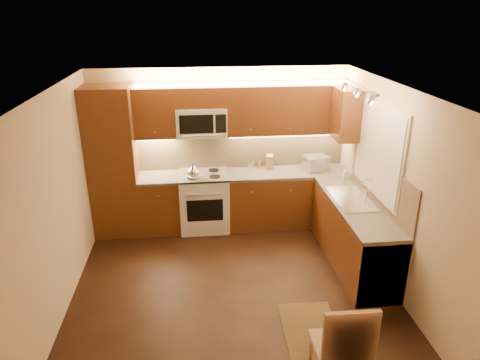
{
  "coord_description": "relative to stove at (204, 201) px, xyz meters",
  "views": [
    {
      "loc": [
        -0.41,
        -4.63,
        3.35
      ],
      "look_at": [
        0.15,
        0.55,
        1.25
      ],
      "focal_mm": 32.45,
      "sensor_mm": 36.0,
      "label": 1
    }
  ],
  "objects": [
    {
      "name": "floor",
      "position": [
        0.3,
        -1.68,
        -0.46
      ],
      "size": [
        4.0,
        4.0,
        0.01
      ],
      "primitive_type": "cube",
      "color": "black",
      "rests_on": "ground"
    },
    {
      "name": "ceiling",
      "position": [
        0.3,
        -1.68,
        2.04
      ],
      "size": [
        4.0,
        4.0,
        0.01
      ],
      "primitive_type": "cube",
      "color": "beige",
      "rests_on": "ground"
    },
    {
      "name": "wall_back",
      "position": [
        0.3,
        0.32,
        0.79
      ],
      "size": [
        4.0,
        0.01,
        2.5
      ],
      "primitive_type": "cube",
      "color": "#C1AC8D",
      "rests_on": "ground"
    },
    {
      "name": "wall_front",
      "position": [
        0.3,
        -3.67,
        0.79
      ],
      "size": [
        4.0,
        0.01,
        2.5
      ],
      "primitive_type": "cube",
      "color": "#C1AC8D",
      "rests_on": "ground"
    },
    {
      "name": "wall_left",
      "position": [
        -1.7,
        -1.68,
        0.79
      ],
      "size": [
        0.01,
        4.0,
        2.5
      ],
      "primitive_type": "cube",
      "color": "#C1AC8D",
      "rests_on": "ground"
    },
    {
      "name": "wall_right",
      "position": [
        2.3,
        -1.68,
        0.79
      ],
      "size": [
        0.01,
        4.0,
        2.5
      ],
      "primitive_type": "cube",
      "color": "#C1AC8D",
      "rests_on": "ground"
    },
    {
      "name": "pantry",
      "position": [
        -1.35,
        0.02,
        0.69
      ],
      "size": [
        0.7,
        0.6,
        2.3
      ],
      "primitive_type": "cube",
      "color": "#49240F",
      "rests_on": "floor"
    },
    {
      "name": "base_cab_back_left",
      "position": [
        -0.69,
        0.02,
        -0.03
      ],
      "size": [
        0.62,
        0.6,
        0.86
      ],
      "primitive_type": "cube",
      "color": "#49240F",
      "rests_on": "floor"
    },
    {
      "name": "counter_back_left",
      "position": [
        -0.69,
        0.02,
        0.42
      ],
      "size": [
        0.62,
        0.6,
        0.04
      ],
      "primitive_type": "cube",
      "color": "#3B3836",
      "rests_on": "base_cab_back_left"
    },
    {
      "name": "base_cab_back_right",
      "position": [
        1.34,
        0.02,
        -0.03
      ],
      "size": [
        1.92,
        0.6,
        0.86
      ],
      "primitive_type": "cube",
      "color": "#49240F",
      "rests_on": "floor"
    },
    {
      "name": "counter_back_right",
      "position": [
        1.34,
        0.02,
        0.42
      ],
      "size": [
        1.92,
        0.6,
        0.04
      ],
      "primitive_type": "cube",
      "color": "#3B3836",
      "rests_on": "base_cab_back_right"
    },
    {
      "name": "base_cab_right",
      "position": [
        2.0,
        -1.28,
        -0.03
      ],
      "size": [
        0.6,
        2.0,
        0.86
      ],
      "primitive_type": "cube",
      "color": "#49240F",
      "rests_on": "floor"
    },
    {
      "name": "counter_right",
      "position": [
        2.0,
        -1.28,
        0.42
      ],
      "size": [
        0.6,
        2.0,
        0.04
      ],
      "primitive_type": "cube",
      "color": "#3B3836",
      "rests_on": "base_cab_right"
    },
    {
      "name": "dishwasher",
      "position": [
        2.0,
        -1.98,
        -0.03
      ],
      "size": [
        0.58,
        0.6,
        0.84
      ],
      "primitive_type": "cube",
      "color": "silver",
      "rests_on": "floor"
    },
    {
      "name": "backsplash_back",
      "position": [
        0.65,
        0.31,
        0.74
      ],
      "size": [
        3.3,
        0.02,
        0.6
      ],
      "primitive_type": "cube",
      "color": "tan",
      "rests_on": "wall_back"
    },
    {
      "name": "backsplash_right",
      "position": [
        2.29,
        -1.28,
        0.74
      ],
      "size": [
        0.02,
        2.0,
        0.6
      ],
      "primitive_type": "cube",
      "color": "tan",
      "rests_on": "wall_right"
    },
    {
      "name": "upper_cab_back_left",
      "position": [
        -0.69,
        0.15,
        1.42
      ],
      "size": [
        0.62,
        0.35,
        0.75
      ],
      "primitive_type": "cube",
      "color": "#49240F",
      "rests_on": "wall_back"
    },
    {
      "name": "upper_cab_back_right",
      "position": [
        1.34,
        0.15,
        1.42
      ],
      "size": [
        1.92,
        0.35,
        0.75
      ],
      "primitive_type": "cube",
      "color": "#49240F",
      "rests_on": "wall_back"
    },
    {
      "name": "upper_cab_bridge",
      "position": [
        0.0,
        0.15,
        1.63
      ],
      "size": [
        0.76,
        0.35,
        0.31
      ],
      "primitive_type": "cube",
      "color": "#49240F",
      "rests_on": "wall_back"
    },
    {
      "name": "upper_cab_right_corner",
      "position": [
        2.12,
        -0.28,
        1.42
      ],
      "size": [
        0.35,
        0.5,
        0.75
      ],
      "primitive_type": "cube",
      "color": "#49240F",
      "rests_on": "wall_right"
    },
    {
      "name": "stove",
      "position": [
        0.0,
        0.0,
        0.0
      ],
      "size": [
        0.76,
        0.65,
        0.92
      ],
      "primitive_type": null,
      "color": "silver",
      "rests_on": "floor"
    },
    {
      "name": "microwave",
      "position": [
        0.0,
        0.14,
        1.26
      ],
      "size": [
        0.76,
        0.38,
        0.44
      ],
      "primitive_type": null,
      "color": "silver",
      "rests_on": "wall_back"
    },
    {
      "name": "window_frame",
      "position": [
        2.29,
        -1.12,
        1.14
      ],
      "size": [
        0.03,
        1.44,
        1.24
      ],
      "primitive_type": "cube",
      "color": "silver",
      "rests_on": "wall_right"
    },
    {
      "name": "window_blinds",
      "position": [
        2.27,
        -1.12,
        1.14
      ],
      "size": [
        0.02,
        1.36,
        1.16
      ],
      "primitive_type": "cube",
      "color": "silver",
      "rests_on": "wall_right"
    },
    {
      "name": "sink",
      "position": [
        2.0,
        -1.12,
        0.52
      ],
      "size": [
        0.52,
        0.86,
        0.15
      ],
      "primitive_type": null,
      "color": "silver",
      "rests_on": "counter_right"
    },
    {
      "name": "faucet",
      "position": [
        2.18,
        -1.12,
        0.59
      ],
      "size": [
        0.2,
        0.04,
        0.3
      ],
      "primitive_type": null,
      "color": "silver",
      "rests_on": "counter_right"
    },
    {
      "name": "track_light_bar",
      "position": [
        1.85,
        -1.27,
        2.0
      ],
      "size": [
        0.04,
        1.2,
        0.03
      ],
      "primitive_type": "cube",
      "color": "silver",
      "rests_on": "ceiling"
    },
    {
      "name": "kettle",
      "position": [
        -0.15,
        -0.18,
        0.58
      ],
      "size": [
        0.25,
        0.25,
        0.24
      ],
      "primitive_type": null,
      "rotation": [
        0.0,
        0.0,
        -0.23
      ],
      "color": "silver",
      "rests_on": "stove"
    },
    {
      "name": "toaster_oven",
      "position": [
        1.79,
        0.06,
        0.55
      ],
      "size": [
        0.45,
        0.39,
        0.23
      ],
      "primitive_type": "cube",
      "rotation": [
        0.0,
        0.0,
        0.3
      ],
      "color": "silver",
      "rests_on": "counter_back_right"
    },
    {
      "name": "knife_block",
      "position": [
        1.07,
        0.18,
        0.55
      ],
      "size": [
        0.12,
        0.18,
        0.23
      ],
      "primitive_type": "cube",
      "rotation": [
        0.0,
        0.0,
        -0.13
      ],
      "color": "#9B6D46",
      "rests_on": "counter_back_right"
    },
    {
      "name": "spice_jar_a",
      "position": [
        0.79,
        0.26,
        0.48
      ],
      "size": [
        0.06,
        0.06,
        0.09
      ],
      "primitive_type": "cylinder",
      "rotation": [
        0.0,
        0.0,
        0.39
      ],
      "color": "silver",
      "rests_on": "counter_back_right"
    },
    {
      "name": "spice_jar_b",
      "position": [
        0.82,
        0.26,
        0.48
      ],
      "size": [
        0.04,
        0.04,
        0.09
      ],
      "primitive_type": "cylinder",
      "rotation": [
        0.0,
        0.0,
        0.14
      ],
      "color": "brown",
      "rests_on": "counter_back_right"
    },
    {
      "name": "spice_jar_c",
      "position": [
        0.74,
        0.21,
        0.49
      ],
      "size": [
        0.05,
        0.05,
        0.1
      ],
      "primitive_type": "cylinder",
      "rotation": [
        0.0,
        0.0,
        -0.26
      ],
      "color": "silver",
      "rests_on": "counter_back_right"
    },
    {
      "name": "spice_jar_d",
      "position": [
        0.92,
        0.26,
        0.49
      ],
      "size": [
        0.05,
        0.05,
        0.1
      ],
      "primitive_type": "cylinder",
      "rotation": [
        0.0,
        0.0,
        0.37
      ],
      "color": "#A76E32",
      "rests_on": "counter_back_right"
    },
    {
      "name": "soap_bottle",
      "position": [
        2.17,
        -0.34,
        0.52
      ],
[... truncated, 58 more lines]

